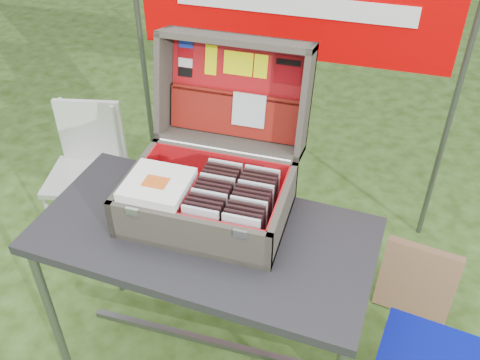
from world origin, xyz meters
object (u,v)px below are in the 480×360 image
(chair, at_px, (82,179))
(cardboard_box, at_px, (417,281))
(table, at_px, (207,301))
(suitcase, at_px, (210,147))

(chair, height_order, cardboard_box, chair)
(table, relative_size, chair, 1.61)
(chair, relative_size, cardboard_box, 2.09)
(table, xyz_separation_m, chair, (-0.95, 0.62, -0.00))
(table, distance_m, suitcase, 0.71)
(suitcase, distance_m, cardboard_box, 1.35)
(table, bearing_deg, cardboard_box, 36.78)
(table, bearing_deg, chair, 151.04)
(suitcase, height_order, chair, suitcase)
(table, height_order, suitcase, suitcase)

